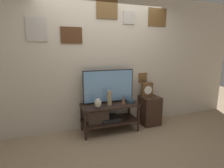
% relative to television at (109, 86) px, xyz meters
% --- Properties ---
extents(ground_plane, '(12.00, 12.00, 0.00)m').
position_rel_television_xyz_m(ground_plane, '(-0.01, -0.39, -0.90)').
color(ground_plane, '#997F60').
extents(wall_back, '(6.40, 0.08, 2.70)m').
position_rel_television_xyz_m(wall_back, '(-0.01, 0.19, 0.46)').
color(wall_back, beige).
rests_on(wall_back, ground_plane).
extents(media_console, '(1.12, 0.49, 0.56)m').
position_rel_television_xyz_m(media_console, '(-0.11, -0.11, -0.55)').
color(media_console, black).
rests_on(media_console, ground_plane).
extents(television, '(1.03, 0.05, 0.67)m').
position_rel_television_xyz_m(television, '(0.00, 0.00, 0.00)').
color(television, black).
rests_on(television, media_console).
extents(vase_slim_bronze, '(0.08, 0.08, 0.19)m').
position_rel_television_xyz_m(vase_slim_bronze, '(0.25, -0.19, -0.25)').
color(vase_slim_bronze, brown).
rests_on(vase_slim_bronze, media_console).
extents(vase_tall_ceramic, '(0.09, 0.09, 0.28)m').
position_rel_television_xyz_m(vase_tall_ceramic, '(-0.04, -0.17, -0.20)').
color(vase_tall_ceramic, tan).
rests_on(vase_tall_ceramic, media_console).
extents(vase_urn_stoneware, '(0.13, 0.11, 0.18)m').
position_rel_television_xyz_m(vase_urn_stoneware, '(-0.28, -0.24, -0.25)').
color(vase_urn_stoneware, beige).
rests_on(vase_urn_stoneware, media_console).
extents(vase_wide_bowl, '(0.17, 0.17, 0.07)m').
position_rel_television_xyz_m(vase_wide_bowl, '(0.41, -0.15, -0.31)').
color(vase_wide_bowl, '#2D4251').
rests_on(vase_wide_bowl, media_console).
extents(side_table, '(0.39, 0.40, 0.62)m').
position_rel_television_xyz_m(side_table, '(0.92, -0.06, -0.60)').
color(side_table, '#382319').
rests_on(side_table, ground_plane).
extents(mantel_clock, '(0.24, 0.11, 0.30)m').
position_rel_television_xyz_m(mantel_clock, '(0.87, -0.01, -0.14)').
color(mantel_clock, brown).
rests_on(mantel_clock, side_table).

